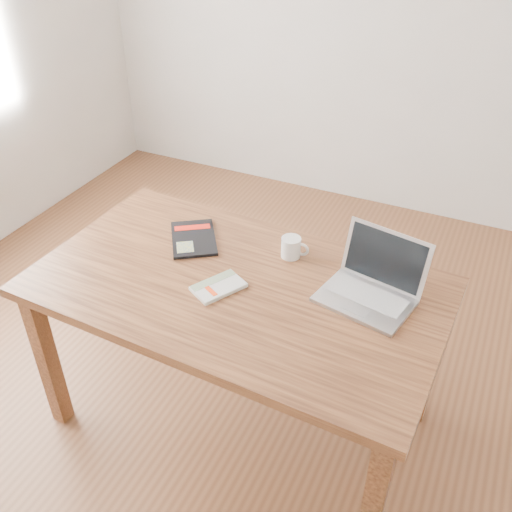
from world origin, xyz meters
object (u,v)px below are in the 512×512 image
at_px(desk, 237,302).
at_px(black_guidebook, 194,238).
at_px(white_guidebook, 218,287).
at_px(coffee_mug, 292,247).
at_px(laptop, 372,285).

bearing_deg(desk, black_guidebook, 150.35).
xyz_separation_m(white_guidebook, coffee_mug, (0.16, 0.31, 0.04)).
relative_size(desk, white_guidebook, 7.15).
xyz_separation_m(black_guidebook, laptop, (0.76, -0.04, 0.04)).
height_order(black_guidebook, laptop, laptop).
distance_m(desk, coffee_mug, 0.30).
relative_size(desk, black_guidebook, 4.90).
bearing_deg(coffee_mug, desk, -119.94).
xyz_separation_m(laptop, coffee_mug, (-0.35, 0.11, -0.00)).
xyz_separation_m(black_guidebook, coffee_mug, (0.41, 0.06, 0.04)).
height_order(white_guidebook, black_guidebook, white_guidebook).
height_order(desk, black_guidebook, black_guidebook).
bearing_deg(desk, laptop, 19.23).
height_order(white_guidebook, laptop, laptop).
distance_m(laptop, coffee_mug, 0.37).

